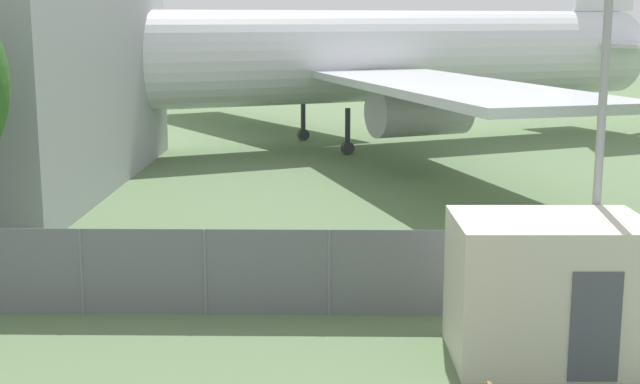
% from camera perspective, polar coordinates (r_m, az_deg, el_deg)
% --- Properties ---
extents(perimeter_fence, '(56.07, 0.07, 1.81)m').
position_cam_1_polar(perimeter_fence, '(18.25, 0.61, -5.19)').
color(perimeter_fence, slate).
rests_on(perimeter_fence, ground).
extents(airplane, '(45.66, 37.65, 12.83)m').
position_cam_1_polar(airplane, '(41.43, -1.59, 8.51)').
color(airplane, silver).
rests_on(airplane, ground).
extents(portable_cabin, '(3.40, 2.42, 2.56)m').
position_cam_1_polar(portable_cabin, '(16.40, 14.36, -6.06)').
color(portable_cabin, beige).
rests_on(portable_cabin, ground).
extents(light_mast, '(0.44, 0.44, 7.53)m').
position_cam_1_polar(light_mast, '(17.40, 17.67, 5.97)').
color(light_mast, '#99999E').
rests_on(light_mast, ground).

